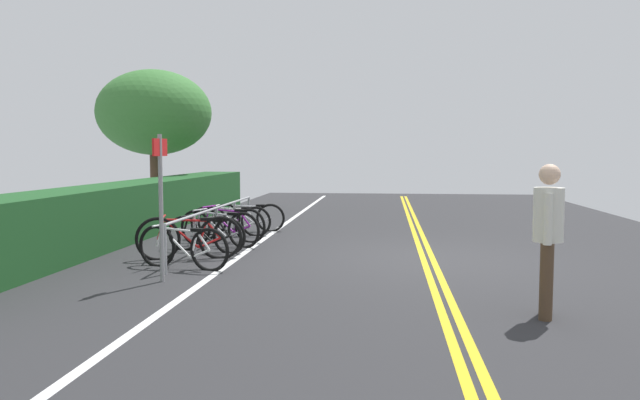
# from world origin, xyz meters

# --- Properties ---
(ground_plane) EXTENTS (32.15, 11.65, 0.05)m
(ground_plane) POSITION_xyz_m (0.00, 0.00, -0.03)
(ground_plane) COLOR #2B2B2D
(centre_line_yellow_inner) EXTENTS (28.93, 0.10, 0.00)m
(centre_line_yellow_inner) POSITION_xyz_m (0.00, -0.08, 0.00)
(centre_line_yellow_inner) COLOR gold
(centre_line_yellow_inner) RESTS_ON ground_plane
(centre_line_yellow_outer) EXTENTS (28.93, 0.10, 0.00)m
(centre_line_yellow_outer) POSITION_xyz_m (0.00, 0.08, 0.00)
(centre_line_yellow_outer) COLOR gold
(centre_line_yellow_outer) RESTS_ON ground_plane
(bike_lane_stripe_white) EXTENTS (28.93, 0.12, 0.00)m
(bike_lane_stripe_white) POSITION_xyz_m (0.00, 3.23, 0.00)
(bike_lane_stripe_white) COLOR white
(bike_lane_stripe_white) RESTS_ON ground_plane
(bike_rack) EXTENTS (5.53, 0.05, 0.76)m
(bike_rack) POSITION_xyz_m (0.95, 3.94, 0.56)
(bike_rack) COLOR #9EA0A5
(bike_rack) RESTS_ON ground_plane
(bicycle_0) EXTENTS (0.57, 1.60, 0.71)m
(bicycle_0) POSITION_xyz_m (-1.30, 3.84, 0.33)
(bicycle_0) COLOR black
(bicycle_0) RESTS_ON ground_plane
(bicycle_1) EXTENTS (0.58, 1.74, 0.77)m
(bicycle_1) POSITION_xyz_m (-0.50, 4.00, 0.36)
(bicycle_1) COLOR black
(bicycle_1) RESTS_ON ground_plane
(bicycle_2) EXTENTS (0.55, 1.58, 0.68)m
(bicycle_2) POSITION_xyz_m (0.28, 3.95, 0.32)
(bicycle_2) COLOR black
(bicycle_2) RESTS_ON ground_plane
(bicycle_3) EXTENTS (0.65, 1.72, 0.72)m
(bicycle_3) POSITION_xyz_m (0.98, 3.90, 0.34)
(bicycle_3) COLOR black
(bicycle_3) RESTS_ON ground_plane
(bicycle_4) EXTENTS (0.65, 1.72, 0.73)m
(bicycle_4) POSITION_xyz_m (1.63, 3.92, 0.34)
(bicycle_4) COLOR black
(bicycle_4) RESTS_ON ground_plane
(bicycle_5) EXTENTS (0.46, 1.64, 0.69)m
(bicycle_5) POSITION_xyz_m (2.41, 3.98, 0.32)
(bicycle_5) COLOR black
(bicycle_5) RESTS_ON ground_plane
(bicycle_6) EXTENTS (0.46, 1.67, 0.68)m
(bicycle_6) POSITION_xyz_m (3.14, 3.82, 0.32)
(bicycle_6) COLOR black
(bicycle_6) RESTS_ON ground_plane
(pedestrian) EXTENTS (0.48, 0.32, 1.68)m
(pedestrian) POSITION_xyz_m (-3.56, -1.03, 0.96)
(pedestrian) COLOR #4C3826
(pedestrian) RESTS_ON ground_plane
(sign_post_near) EXTENTS (0.36, 0.08, 2.05)m
(sign_post_near) POSITION_xyz_m (-2.27, 3.81, 1.24)
(sign_post_near) COLOR gray
(sign_post_near) RESTS_ON ground_plane
(hedge_backdrop) EXTENTS (14.48, 1.20, 1.14)m
(hedge_backdrop) POSITION_xyz_m (2.45, 6.22, 0.57)
(hedge_backdrop) COLOR #1C4C21
(hedge_backdrop) RESTS_ON ground_plane
(tree_mid) EXTENTS (3.34, 3.34, 4.22)m
(tree_mid) POSITION_xyz_m (7.08, 7.55, 2.95)
(tree_mid) COLOR #473323
(tree_mid) RESTS_ON ground_plane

